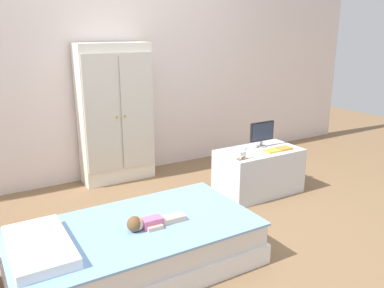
{
  "coord_description": "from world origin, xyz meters",
  "views": [
    {
      "loc": [
        -1.44,
        -2.31,
        1.49
      ],
      "look_at": [
        0.15,
        0.37,
        0.59
      ],
      "focal_mm": 37.22,
      "sensor_mm": 36.0,
      "label": 1
    }
  ],
  "objects_px": {
    "doll": "(146,223)",
    "book_yellow": "(272,151)",
    "wardrobe": "(116,114)",
    "tv_stand": "(259,171)",
    "tv_monitor": "(262,133)",
    "rocking_horse_toy": "(243,153)",
    "book_orange": "(284,148)",
    "bed": "(136,247)"
  },
  "relations": [
    {
      "from": "doll",
      "to": "book_orange",
      "type": "xyz_separation_m",
      "value": [
        1.64,
        0.51,
        0.1
      ]
    },
    {
      "from": "doll",
      "to": "rocking_horse_toy",
      "type": "xyz_separation_m",
      "value": [
        1.13,
        0.47,
        0.14
      ]
    },
    {
      "from": "wardrobe",
      "to": "book_orange",
      "type": "xyz_separation_m",
      "value": [
        1.21,
        -1.1,
        -0.26
      ]
    },
    {
      "from": "doll",
      "to": "book_orange",
      "type": "distance_m",
      "value": 1.72
    },
    {
      "from": "bed",
      "to": "rocking_horse_toy",
      "type": "distance_m",
      "value": 1.29
    },
    {
      "from": "wardrobe",
      "to": "tv_monitor",
      "type": "height_order",
      "value": "wardrobe"
    },
    {
      "from": "bed",
      "to": "doll",
      "type": "bearing_deg",
      "value": -50.83
    },
    {
      "from": "doll",
      "to": "rocking_horse_toy",
      "type": "height_order",
      "value": "rocking_horse_toy"
    },
    {
      "from": "doll",
      "to": "book_yellow",
      "type": "bearing_deg",
      "value": 19.1
    },
    {
      "from": "doll",
      "to": "wardrobe",
      "type": "bearing_deg",
      "value": 75.4
    },
    {
      "from": "wardrobe",
      "to": "book_orange",
      "type": "relative_size",
      "value": 9.74
    },
    {
      "from": "tv_monitor",
      "to": "book_orange",
      "type": "relative_size",
      "value": 1.88
    },
    {
      "from": "doll",
      "to": "book_yellow",
      "type": "xyz_separation_m",
      "value": [
        1.49,
        0.51,
        0.1
      ]
    },
    {
      "from": "doll",
      "to": "book_yellow",
      "type": "height_order",
      "value": "book_yellow"
    },
    {
      "from": "tv_monitor",
      "to": "book_yellow",
      "type": "distance_m",
      "value": 0.22
    },
    {
      "from": "wardrobe",
      "to": "rocking_horse_toy",
      "type": "height_order",
      "value": "wardrobe"
    },
    {
      "from": "tv_monitor",
      "to": "book_yellow",
      "type": "height_order",
      "value": "tv_monitor"
    },
    {
      "from": "doll",
      "to": "rocking_horse_toy",
      "type": "distance_m",
      "value": 1.23
    },
    {
      "from": "tv_stand",
      "to": "rocking_horse_toy",
      "type": "distance_m",
      "value": 0.42
    },
    {
      "from": "tv_monitor",
      "to": "bed",
      "type": "bearing_deg",
      "value": -158.15
    },
    {
      "from": "wardrobe",
      "to": "rocking_horse_toy",
      "type": "relative_size",
      "value": 11.96
    },
    {
      "from": "rocking_horse_toy",
      "to": "book_orange",
      "type": "xyz_separation_m",
      "value": [
        0.51,
        0.04,
        -0.04
      ]
    },
    {
      "from": "tv_stand",
      "to": "rocking_horse_toy",
      "type": "height_order",
      "value": "rocking_horse_toy"
    },
    {
      "from": "wardrobe",
      "to": "rocking_horse_toy",
      "type": "bearing_deg",
      "value": -58.32
    },
    {
      "from": "tv_monitor",
      "to": "book_orange",
      "type": "distance_m",
      "value": 0.25
    },
    {
      "from": "wardrobe",
      "to": "tv_monitor",
      "type": "bearing_deg",
      "value": -40.45
    },
    {
      "from": "doll",
      "to": "rocking_horse_toy",
      "type": "bearing_deg",
      "value": 22.76
    },
    {
      "from": "wardrobe",
      "to": "tv_stand",
      "type": "xyz_separation_m",
      "value": [
        1.01,
        -1.0,
        -0.48
      ]
    },
    {
      "from": "doll",
      "to": "bed",
      "type": "bearing_deg",
      "value": 129.17
    },
    {
      "from": "wardrobe",
      "to": "bed",
      "type": "bearing_deg",
      "value": -106.8
    },
    {
      "from": "doll",
      "to": "wardrobe",
      "type": "xyz_separation_m",
      "value": [
        0.42,
        1.62,
        0.36
      ]
    },
    {
      "from": "tv_stand",
      "to": "rocking_horse_toy",
      "type": "relative_size",
      "value": 6.76
    },
    {
      "from": "wardrobe",
      "to": "book_yellow",
      "type": "xyz_separation_m",
      "value": [
        1.07,
        -1.1,
        -0.26
      ]
    },
    {
      "from": "bed",
      "to": "tv_monitor",
      "type": "bearing_deg",
      "value": 21.85
    },
    {
      "from": "tv_monitor",
      "to": "rocking_horse_toy",
      "type": "distance_m",
      "value": 0.45
    },
    {
      "from": "bed",
      "to": "book_yellow",
      "type": "distance_m",
      "value": 1.63
    },
    {
      "from": "book_yellow",
      "to": "book_orange",
      "type": "distance_m",
      "value": 0.15
    },
    {
      "from": "doll",
      "to": "tv_monitor",
      "type": "relative_size",
      "value": 1.48
    },
    {
      "from": "wardrobe",
      "to": "tv_stand",
      "type": "height_order",
      "value": "wardrobe"
    },
    {
      "from": "bed",
      "to": "tv_stand",
      "type": "bearing_deg",
      "value": 20.49
    },
    {
      "from": "bed",
      "to": "wardrobe",
      "type": "height_order",
      "value": "wardrobe"
    },
    {
      "from": "rocking_horse_toy",
      "to": "book_yellow",
      "type": "height_order",
      "value": "rocking_horse_toy"
    }
  ]
}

